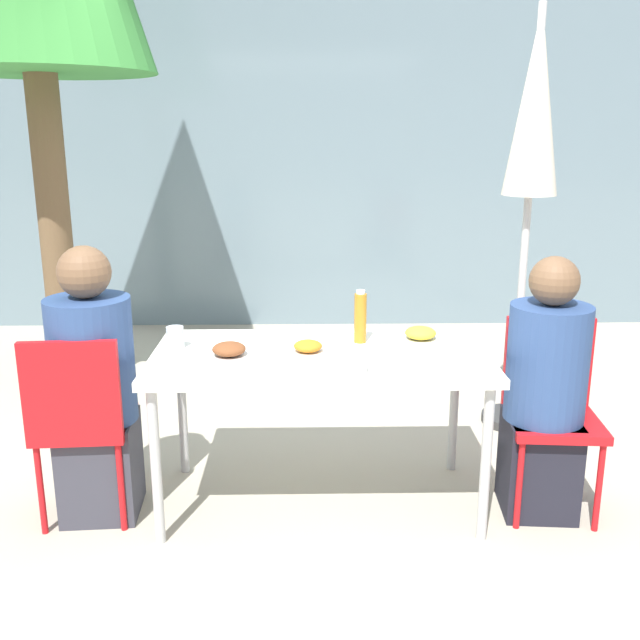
{
  "coord_description": "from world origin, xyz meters",
  "views": [
    {
      "loc": [
        -0.06,
        -3.04,
        1.71
      ],
      "look_at": [
        0.0,
        0.0,
        0.89
      ],
      "focal_mm": 40.0,
      "sensor_mm": 36.0,
      "label": 1
    }
  ],
  "objects_px": {
    "closed_umbrella": "(533,130)",
    "salad_bowl": "(343,366)",
    "chair_left": "(80,414)",
    "drinking_cup": "(175,338)",
    "chair_right": "(551,399)",
    "bottle": "(360,317)",
    "person_right": "(544,396)",
    "person_left": "(95,393)"
  },
  "relations": [
    {
      "from": "salad_bowl",
      "to": "chair_left",
      "type": "bearing_deg",
      "value": 173.71
    },
    {
      "from": "chair_left",
      "to": "chair_right",
      "type": "distance_m",
      "value": 2.1
    },
    {
      "from": "chair_right",
      "to": "person_right",
      "type": "relative_size",
      "value": 0.74
    },
    {
      "from": "chair_left",
      "to": "person_right",
      "type": "relative_size",
      "value": 0.74
    },
    {
      "from": "chair_right",
      "to": "closed_umbrella",
      "type": "distance_m",
      "value": 1.52
    },
    {
      "from": "salad_bowl",
      "to": "closed_umbrella",
      "type": "bearing_deg",
      "value": 47.78
    },
    {
      "from": "salad_bowl",
      "to": "drinking_cup",
      "type": "bearing_deg",
      "value": 155.03
    },
    {
      "from": "closed_umbrella",
      "to": "bottle",
      "type": "height_order",
      "value": "closed_umbrella"
    },
    {
      "from": "drinking_cup",
      "to": "chair_left",
      "type": "bearing_deg",
      "value": -150.04
    },
    {
      "from": "person_right",
      "to": "closed_umbrella",
      "type": "bearing_deg",
      "value": -95.03
    },
    {
      "from": "closed_umbrella",
      "to": "salad_bowl",
      "type": "height_order",
      "value": "closed_umbrella"
    },
    {
      "from": "closed_umbrella",
      "to": "salad_bowl",
      "type": "bearing_deg",
      "value": -132.22
    },
    {
      "from": "bottle",
      "to": "chair_right",
      "type": "bearing_deg",
      "value": -10.88
    },
    {
      "from": "chair_right",
      "to": "bottle",
      "type": "bearing_deg",
      "value": -6.01
    },
    {
      "from": "bottle",
      "to": "drinking_cup",
      "type": "height_order",
      "value": "bottle"
    },
    {
      "from": "chair_left",
      "to": "salad_bowl",
      "type": "bearing_deg",
      "value": -9.86
    },
    {
      "from": "chair_right",
      "to": "drinking_cup",
      "type": "distance_m",
      "value": 1.74
    },
    {
      "from": "person_left",
      "to": "salad_bowl",
      "type": "distance_m",
      "value": 1.12
    },
    {
      "from": "chair_right",
      "to": "person_right",
      "type": "height_order",
      "value": "person_right"
    },
    {
      "from": "bottle",
      "to": "chair_left",
      "type": "bearing_deg",
      "value": -166.25
    },
    {
      "from": "chair_right",
      "to": "bottle",
      "type": "xyz_separation_m",
      "value": [
        -0.86,
        0.17,
        0.35
      ]
    },
    {
      "from": "chair_right",
      "to": "salad_bowl",
      "type": "distance_m",
      "value": 1.03
    },
    {
      "from": "chair_right",
      "to": "bottle",
      "type": "distance_m",
      "value": 0.95
    },
    {
      "from": "chair_left",
      "to": "closed_umbrella",
      "type": "relative_size",
      "value": 0.37
    },
    {
      "from": "chair_right",
      "to": "person_right",
      "type": "distance_m",
      "value": 0.1
    },
    {
      "from": "chair_left",
      "to": "drinking_cup",
      "type": "xyz_separation_m",
      "value": [
        0.39,
        0.22,
        0.28
      ]
    },
    {
      "from": "person_left",
      "to": "salad_bowl",
      "type": "xyz_separation_m",
      "value": [
        1.09,
        -0.21,
        0.19
      ]
    },
    {
      "from": "closed_umbrella",
      "to": "salad_bowl",
      "type": "relative_size",
      "value": 12.14
    },
    {
      "from": "person_right",
      "to": "closed_umbrella",
      "type": "relative_size",
      "value": 0.51
    },
    {
      "from": "person_left",
      "to": "bottle",
      "type": "xyz_separation_m",
      "value": [
        1.19,
        0.22,
        0.28
      ]
    },
    {
      "from": "bottle",
      "to": "salad_bowl",
      "type": "xyz_separation_m",
      "value": [
        -0.1,
        -0.43,
        -0.09
      ]
    },
    {
      "from": "person_right",
      "to": "drinking_cup",
      "type": "height_order",
      "value": "person_right"
    },
    {
      "from": "chair_left",
      "to": "person_left",
      "type": "distance_m",
      "value": 0.12
    },
    {
      "from": "closed_umbrella",
      "to": "bottle",
      "type": "distance_m",
      "value": 1.51
    },
    {
      "from": "bottle",
      "to": "salad_bowl",
      "type": "height_order",
      "value": "bottle"
    },
    {
      "from": "closed_umbrella",
      "to": "salad_bowl",
      "type": "xyz_separation_m",
      "value": [
        -1.09,
        -1.2,
        -0.93
      ]
    },
    {
      "from": "chair_left",
      "to": "bottle",
      "type": "relative_size",
      "value": 3.5
    },
    {
      "from": "person_right",
      "to": "bottle",
      "type": "height_order",
      "value": "person_right"
    },
    {
      "from": "chair_left",
      "to": "person_left",
      "type": "xyz_separation_m",
      "value": [
        0.04,
        0.08,
        0.07
      ]
    },
    {
      "from": "chair_left",
      "to": "person_left",
      "type": "height_order",
      "value": "person_left"
    },
    {
      "from": "chair_left",
      "to": "bottle",
      "type": "xyz_separation_m",
      "value": [
        1.23,
        0.3,
        0.35
      ]
    },
    {
      "from": "chair_left",
      "to": "drinking_cup",
      "type": "bearing_deg",
      "value": 26.38
    }
  ]
}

